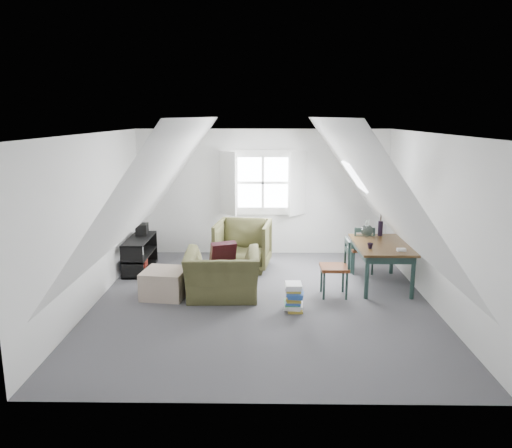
{
  "coord_description": "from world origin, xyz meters",
  "views": [
    {
      "loc": [
        0.01,
        -7.13,
        2.74
      ],
      "look_at": [
        -0.1,
        0.6,
        1.07
      ],
      "focal_mm": 35.0,
      "sensor_mm": 36.0,
      "label": 1
    }
  ],
  "objects_px": {
    "magazine_stack": "(294,297)",
    "ottoman": "(165,283)",
    "armchair_near": "(223,297)",
    "dining_chair_near": "(337,267)",
    "dining_table": "(381,249)",
    "armchair_far": "(243,268)",
    "dining_chair_far": "(362,248)",
    "media_shelf": "(139,256)"
  },
  "relations": [
    {
      "from": "dining_chair_near",
      "to": "armchair_far",
      "type": "bearing_deg",
      "value": -113.01
    },
    {
      "from": "dining_table",
      "to": "dining_chair_near",
      "type": "height_order",
      "value": "dining_chair_near"
    },
    {
      "from": "dining_table",
      "to": "magazine_stack",
      "type": "relative_size",
      "value": 3.52
    },
    {
      "from": "ottoman",
      "to": "dining_table",
      "type": "bearing_deg",
      "value": 9.45
    },
    {
      "from": "ottoman",
      "to": "dining_table",
      "type": "distance_m",
      "value": 3.52
    },
    {
      "from": "ottoman",
      "to": "dining_chair_far",
      "type": "xyz_separation_m",
      "value": [
        3.28,
        1.25,
        0.24
      ]
    },
    {
      "from": "dining_chair_far",
      "to": "ottoman",
      "type": "bearing_deg",
      "value": 22.94
    },
    {
      "from": "dining_table",
      "to": "dining_chair_near",
      "type": "xyz_separation_m",
      "value": [
        -0.79,
        -0.51,
        -0.14
      ]
    },
    {
      "from": "ottoman",
      "to": "media_shelf",
      "type": "height_order",
      "value": "media_shelf"
    },
    {
      "from": "dining_table",
      "to": "dining_chair_near",
      "type": "relative_size",
      "value": 1.57
    },
    {
      "from": "ottoman",
      "to": "dining_table",
      "type": "xyz_separation_m",
      "value": [
        3.45,
        0.57,
        0.4
      ]
    },
    {
      "from": "armchair_near",
      "to": "armchair_far",
      "type": "height_order",
      "value": "armchair_far"
    },
    {
      "from": "magazine_stack",
      "to": "ottoman",
      "type": "bearing_deg",
      "value": 164.27
    },
    {
      "from": "magazine_stack",
      "to": "dining_table",
      "type": "bearing_deg",
      "value": 37.25
    },
    {
      "from": "armchair_near",
      "to": "dining_chair_near",
      "type": "distance_m",
      "value": 1.82
    },
    {
      "from": "dining_table",
      "to": "media_shelf",
      "type": "height_order",
      "value": "dining_table"
    },
    {
      "from": "dining_chair_near",
      "to": "armchair_near",
      "type": "bearing_deg",
      "value": -66.79
    },
    {
      "from": "armchair_near",
      "to": "magazine_stack",
      "type": "bearing_deg",
      "value": 152.09
    },
    {
      "from": "dining_table",
      "to": "dining_chair_far",
      "type": "height_order",
      "value": "dining_chair_far"
    },
    {
      "from": "dining_chair_far",
      "to": "magazine_stack",
      "type": "relative_size",
      "value": 2.13
    },
    {
      "from": "armchair_far",
      "to": "ottoman",
      "type": "height_order",
      "value": "armchair_far"
    },
    {
      "from": "ottoman",
      "to": "dining_chair_far",
      "type": "distance_m",
      "value": 3.52
    },
    {
      "from": "armchair_far",
      "to": "dining_chair_far",
      "type": "distance_m",
      "value": 2.19
    },
    {
      "from": "armchair_near",
      "to": "ottoman",
      "type": "height_order",
      "value": "ottoman"
    },
    {
      "from": "ottoman",
      "to": "media_shelf",
      "type": "relative_size",
      "value": 0.55
    },
    {
      "from": "ottoman",
      "to": "dining_chair_far",
      "type": "relative_size",
      "value": 0.74
    },
    {
      "from": "ottoman",
      "to": "magazine_stack",
      "type": "distance_m",
      "value": 2.04
    },
    {
      "from": "armchair_far",
      "to": "dining_chair_far",
      "type": "height_order",
      "value": "dining_chair_far"
    },
    {
      "from": "armchair_far",
      "to": "magazine_stack",
      "type": "distance_m",
      "value": 2.19
    },
    {
      "from": "dining_table",
      "to": "media_shelf",
      "type": "relative_size",
      "value": 1.22
    },
    {
      "from": "dining_chair_near",
      "to": "magazine_stack",
      "type": "bearing_deg",
      "value": -28.13
    },
    {
      "from": "ottoman",
      "to": "media_shelf",
      "type": "xyz_separation_m",
      "value": [
        -0.72,
        1.32,
        0.06
      ]
    },
    {
      "from": "armchair_near",
      "to": "dining_chair_far",
      "type": "xyz_separation_m",
      "value": [
        2.38,
        1.28,
        0.45
      ]
    },
    {
      "from": "dining_table",
      "to": "media_shelf",
      "type": "bearing_deg",
      "value": 168.47
    },
    {
      "from": "armchair_far",
      "to": "magazine_stack",
      "type": "bearing_deg",
      "value": -60.38
    },
    {
      "from": "armchair_near",
      "to": "magazine_stack",
      "type": "height_order",
      "value": "magazine_stack"
    },
    {
      "from": "dining_chair_far",
      "to": "media_shelf",
      "type": "height_order",
      "value": "dining_chair_far"
    },
    {
      "from": "dining_table",
      "to": "armchair_far",
      "type": "bearing_deg",
      "value": 157.44
    },
    {
      "from": "armchair_far",
      "to": "dining_table",
      "type": "height_order",
      "value": "dining_table"
    },
    {
      "from": "dining_chair_far",
      "to": "dining_chair_near",
      "type": "distance_m",
      "value": 1.34
    },
    {
      "from": "armchair_far",
      "to": "ottoman",
      "type": "relative_size",
      "value": 1.55
    },
    {
      "from": "media_shelf",
      "to": "magazine_stack",
      "type": "distance_m",
      "value": 3.28
    }
  ]
}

